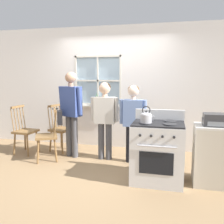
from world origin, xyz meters
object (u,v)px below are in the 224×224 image
object	(u,v)px
chair_center_cluster	(25,131)
person_elderly_left	(71,106)
handbag	(60,117)
person_adult_right	(133,116)
potted_plant	(96,102)
kettle	(146,117)
person_teen_center	(105,112)
chair_by_window	(48,136)
stereo	(215,120)
stove	(158,151)
side_counter	(213,155)
chair_near_wall	(61,130)

from	to	relation	value
chair_center_cluster	person_elderly_left	world-z (taller)	person_elderly_left
chair_center_cluster	handbag	world-z (taller)	same
person_adult_right	potted_plant	world-z (taller)	person_adult_right
person_elderly_left	kettle	world-z (taller)	person_elderly_left
person_teen_center	potted_plant	size ratio (longest dim) A/B	4.71
handbag	chair_by_window	bearing A→B (deg)	-152.16
person_teen_center	handbag	size ratio (longest dim) A/B	4.89
potted_plant	stereo	xyz separation A→B (m)	(2.30, -1.53, -0.05)
chair_center_cluster	handbag	bearing A→B (deg)	-96.14
person_elderly_left	stove	world-z (taller)	person_elderly_left
handbag	side_counter	size ratio (longest dim) A/B	0.34
chair_near_wall	kettle	distance (m)	2.38
stove	person_teen_center	bearing A→B (deg)	143.36
chair_by_window	person_teen_center	world-z (taller)	person_teen_center
chair_near_wall	kettle	xyz separation A→B (m)	(1.96, -1.22, 0.56)
stove	handbag	bearing A→B (deg)	162.94
chair_by_window	person_teen_center	size ratio (longest dim) A/B	0.67
chair_center_cluster	person_teen_center	xyz separation A→B (m)	(1.73, 0.04, 0.46)
person_adult_right	stereo	xyz separation A→B (m)	(1.31, -0.67, 0.11)
person_elderly_left	handbag	xyz separation A→B (m)	(-0.16, -0.20, -0.20)
chair_center_cluster	stereo	world-z (taller)	stereo
chair_near_wall	side_counter	world-z (taller)	chair_near_wall
chair_near_wall	person_elderly_left	size ratio (longest dim) A/B	0.59
chair_by_window	potted_plant	distance (m)	1.41
person_elderly_left	potted_plant	xyz separation A→B (m)	(0.26, 0.82, 0.00)
kettle	stereo	distance (m)	1.00
chair_center_cluster	person_adult_right	distance (m)	2.32
person_elderly_left	side_counter	size ratio (longest dim) A/B	1.88
handbag	person_adult_right	bearing A→B (deg)	6.49
person_adult_right	chair_by_window	bearing A→B (deg)	-172.05
person_adult_right	side_counter	xyz separation A→B (m)	(1.31, -0.65, -0.43)
kettle	potted_plant	size ratio (longest dim) A/B	0.78
handbag	side_counter	xyz separation A→B (m)	(2.72, -0.49, -0.38)
handbag	chair_center_cluster	bearing A→B (deg)	169.32
kettle	chair_by_window	bearing A→B (deg)	162.62
chair_by_window	kettle	world-z (taller)	kettle
person_elderly_left	side_counter	xyz separation A→B (m)	(2.55, -0.69, -0.58)
chair_by_window	stove	distance (m)	2.17
chair_by_window	chair_near_wall	world-z (taller)	same
chair_center_cluster	side_counter	bearing A→B (deg)	-95.84
side_counter	person_teen_center	bearing A→B (deg)	159.58
chair_near_wall	stove	size ratio (longest dim) A/B	0.93
handbag	kettle	bearing A→B (deg)	-22.46
side_counter	stereo	world-z (taller)	stereo
person_teen_center	person_adult_right	size ratio (longest dim) A/B	1.03
chair_by_window	chair_center_cluster	distance (m)	0.73
kettle	handbag	bearing A→B (deg)	157.54
person_teen_center	chair_center_cluster	bearing A→B (deg)	179.55
chair_near_wall	person_adult_right	size ratio (longest dim) A/B	0.69
stove	kettle	xyz separation A→B (m)	(-0.17, -0.13, 0.55)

